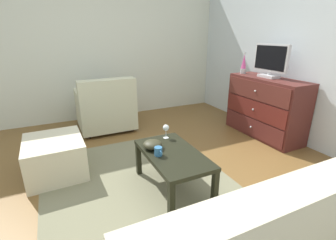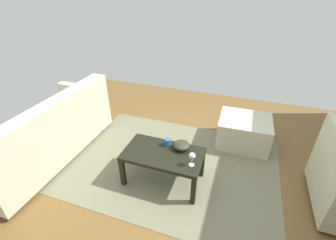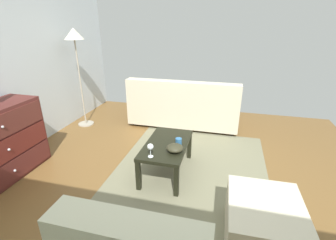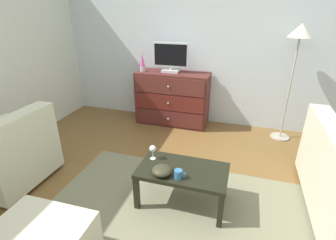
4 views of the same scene
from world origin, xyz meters
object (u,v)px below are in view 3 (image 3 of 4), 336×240
Objects in this scene: couch_large at (184,107)px; standing_lamp at (75,43)px; wine_glass at (150,147)px; coffee_table at (167,147)px; ottoman at (263,224)px; mug at (179,142)px; bowl_decorative at (175,148)px.

couch_large is 1.14× the size of standing_lamp.
wine_glass is 1.95m from couch_large.
ottoman reaches higher than coffee_table.
standing_lamp is at bearing 60.71° from mug.
bowl_decorative is 2.56m from standing_lamp.
standing_lamp reaches higher than couch_large.
coffee_table is 0.53× the size of standing_lamp.
wine_glass reaches higher than ottoman.
bowl_decorative is at bearing -172.62° from couch_large.
wine_glass is at bearing 67.09° from ottoman.
ottoman is at bearing -123.87° from standing_lamp.
standing_lamp is at bearing 50.22° from wine_glass.
bowl_decorative is 0.11× the size of standing_lamp.
standing_lamp is at bearing 58.84° from coffee_table.
ottoman is at bearing -125.93° from bowl_decorative.
couch_large reaches higher than coffee_table.
couch_large is 2.75× the size of ottoman.
mug is 0.16× the size of ottoman.
wine_glass reaches higher than bowl_decorative.
coffee_table is 7.75× the size of mug.
mug is at bearing -119.29° from standing_lamp.
wine_glass is 1.38× the size of mug.
wine_glass is 0.30m from bowl_decorative.
ottoman is 3.70m from standing_lamp.
bowl_decorative is (0.18, -0.23, -0.07)m from wine_glass.
ottoman is at bearing -132.47° from mug.
couch_large is at bearing 7.38° from bowl_decorative.
standing_lamp is (1.28, 1.99, 0.99)m from bowl_decorative.
bowl_decorative reaches higher than ottoman.
wine_glass is at bearing 179.93° from couch_large.
couch_large is (1.59, 0.09, -0.01)m from coffee_table.
bowl_decorative is 0.10× the size of couch_large.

